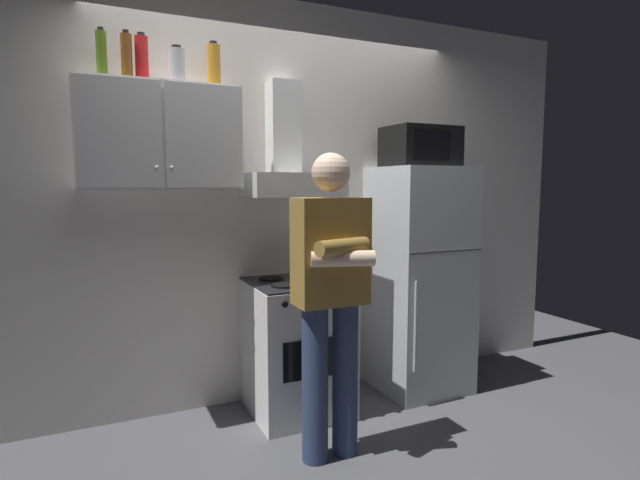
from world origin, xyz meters
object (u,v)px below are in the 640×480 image
(bottle_beer_brown, at_px, (127,57))
(bottle_soda_red, at_px, (142,59))
(stove_oven, at_px, (297,346))
(cooking_pot, at_px, (323,274))
(bottle_liquor_amber, at_px, (214,67))
(upper_cabinet, at_px, (159,137))
(bottle_olive_oil, at_px, (102,55))
(refrigerator, at_px, (419,279))
(bottle_canister_steel, at_px, (177,66))
(range_hood, at_px, (289,166))
(microwave, at_px, (420,147))
(person_standing, at_px, (331,295))

(bottle_beer_brown, relative_size, bottle_soda_red, 1.00)
(bottle_soda_red, bearing_deg, stove_oven, -6.90)
(cooking_pot, distance_m, bottle_soda_red, 1.63)
(bottle_liquor_amber, bearing_deg, upper_cabinet, -176.44)
(stove_oven, bearing_deg, upper_cabinet, 171.10)
(bottle_liquor_amber, relative_size, bottle_olive_oil, 0.99)
(bottle_soda_red, bearing_deg, bottle_olive_oil, 170.44)
(bottle_beer_brown, bearing_deg, bottle_liquor_amber, 6.15)
(cooking_pot, height_order, bottle_liquor_amber, bottle_liquor_amber)
(refrigerator, bearing_deg, bottle_olive_oil, 176.05)
(bottle_beer_brown, bearing_deg, cooking_pot, -10.97)
(upper_cabinet, relative_size, bottle_canister_steel, 4.10)
(stove_oven, relative_size, bottle_canister_steel, 3.98)
(range_hood, relative_size, bottle_liquor_amber, 2.71)
(bottle_liquor_amber, height_order, bottle_soda_red, bottle_liquor_amber)
(microwave, distance_m, bottle_soda_red, 1.89)
(bottle_olive_oil, relative_size, bottle_beer_brown, 1.05)
(range_hood, height_order, bottle_soda_red, bottle_soda_red)
(refrigerator, distance_m, person_standing, 1.17)
(upper_cabinet, relative_size, stove_oven, 1.03)
(range_hood, distance_m, cooking_pot, 0.73)
(person_standing, xyz_separation_m, bottle_soda_red, (-0.83, 0.71, 1.28))
(bottle_beer_brown, bearing_deg, bottle_olive_oil, 158.69)
(upper_cabinet, relative_size, bottle_olive_oil, 3.23)
(range_hood, xyz_separation_m, bottle_soda_red, (-0.88, -0.02, 0.58))
(microwave, distance_m, bottle_olive_oil, 2.09)
(upper_cabinet, height_order, bottle_liquor_amber, bottle_liquor_amber)
(bottle_olive_oil, relative_size, bottle_canister_steel, 1.27)
(bottle_olive_oil, distance_m, bottle_soda_red, 0.21)
(stove_oven, distance_m, bottle_canister_steel, 1.86)
(stove_oven, relative_size, cooking_pot, 2.97)
(person_standing, distance_m, bottle_soda_red, 1.68)
(microwave, height_order, bottle_canister_steel, bottle_canister_steel)
(cooking_pot, height_order, bottle_beer_brown, bottle_beer_brown)
(range_hood, relative_size, microwave, 1.56)
(stove_oven, xyz_separation_m, bottle_beer_brown, (-0.96, 0.09, 1.74))
(bottle_beer_brown, bearing_deg, range_hood, 2.01)
(refrigerator, height_order, person_standing, person_standing)
(refrigerator, distance_m, bottle_liquor_amber, 1.99)
(cooking_pot, bearing_deg, person_standing, -110.30)
(refrigerator, bearing_deg, range_hood, 172.45)
(range_hood, bearing_deg, cooking_pot, -62.12)
(person_standing, height_order, bottle_soda_red, bottle_soda_red)
(bottle_beer_brown, height_order, bottle_soda_red, same)
(upper_cabinet, height_order, microwave, upper_cabinet)
(bottle_olive_oil, bearing_deg, bottle_liquor_amber, 0.42)
(range_hood, height_order, cooking_pot, range_hood)
(person_standing, relative_size, cooking_pot, 5.58)
(range_hood, bearing_deg, upper_cabinet, -179.91)
(bottle_canister_steel, bearing_deg, refrigerator, -3.82)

